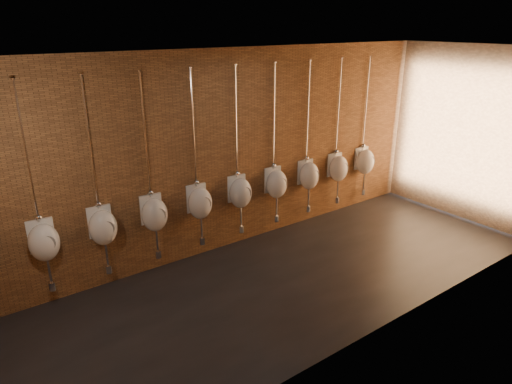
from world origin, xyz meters
TOP-DOWN VIEW (x-y plane):
  - ground at (0.00, 0.00)m, footprint 8.50×8.50m
  - room_shell at (0.00, 0.00)m, footprint 8.54×3.04m
  - urinal_1 at (-2.85, 1.37)m, footprint 0.41×0.37m
  - urinal_2 at (-2.10, 1.37)m, footprint 0.41×0.37m
  - urinal_3 at (-1.35, 1.37)m, footprint 0.41×0.37m
  - urinal_4 at (-0.60, 1.37)m, footprint 0.41×0.37m
  - urinal_5 at (0.15, 1.37)m, footprint 0.41×0.37m
  - urinal_6 at (0.90, 1.37)m, footprint 0.41×0.37m
  - urinal_7 at (1.65, 1.37)m, footprint 0.41×0.37m
  - urinal_8 at (2.40, 1.37)m, footprint 0.41×0.37m
  - urinal_9 at (3.15, 1.37)m, footprint 0.41×0.37m

SIDE VIEW (x-z plane):
  - ground at x=0.00m, z-range 0.00..0.00m
  - urinal_1 at x=-2.85m, z-range -0.41..2.31m
  - urinal_2 at x=-2.10m, z-range -0.41..2.31m
  - urinal_3 at x=-1.35m, z-range -0.41..2.31m
  - urinal_4 at x=-0.60m, z-range -0.41..2.31m
  - urinal_5 at x=0.15m, z-range -0.41..2.31m
  - urinal_6 at x=0.90m, z-range -0.41..2.31m
  - urinal_7 at x=1.65m, z-range -0.41..2.31m
  - urinal_8 at x=2.40m, z-range -0.41..2.31m
  - urinal_9 at x=3.15m, z-range -0.41..2.31m
  - room_shell at x=0.00m, z-range 0.40..3.62m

